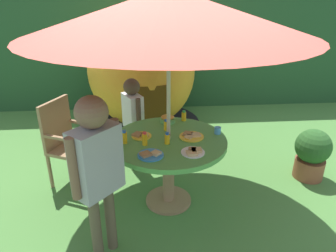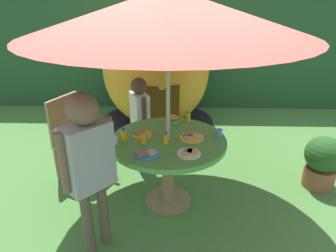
% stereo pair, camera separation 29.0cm
% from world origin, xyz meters
% --- Properties ---
extents(ground_plane, '(10.00, 10.00, 0.02)m').
position_xyz_m(ground_plane, '(0.00, 0.00, -0.01)').
color(ground_plane, '#477A38').
extents(hedge_backdrop, '(9.00, 0.70, 2.04)m').
position_xyz_m(hedge_backdrop, '(0.00, 3.17, 1.02)').
color(hedge_backdrop, '#234C28').
rests_on(hedge_backdrop, ground_plane).
extents(garden_table, '(1.11, 1.11, 0.72)m').
position_xyz_m(garden_table, '(0.00, 0.00, 0.59)').
color(garden_table, '#93704C').
rests_on(garden_table, ground_plane).
extents(patio_umbrella, '(2.41, 2.41, 2.04)m').
position_xyz_m(patio_umbrella, '(0.00, 0.00, 1.85)').
color(patio_umbrella, '#B7AD8C').
rests_on(patio_umbrella, ground_plane).
extents(wooden_chair, '(0.64, 0.62, 0.95)m').
position_xyz_m(wooden_chair, '(-1.07, 0.49, 0.52)').
color(wooden_chair, '#93704C').
rests_on(wooden_chair, ground_plane).
extents(dome_tent, '(2.15, 2.15, 1.77)m').
position_xyz_m(dome_tent, '(-0.26, 2.13, 0.87)').
color(dome_tent, orange).
rests_on(dome_tent, ground_plane).
extents(potted_plant, '(0.40, 0.40, 0.60)m').
position_xyz_m(potted_plant, '(1.67, 0.33, 0.32)').
color(potted_plant, brown).
rests_on(potted_plant, ground_plane).
extents(child_in_white_shirt, '(0.27, 0.35, 1.11)m').
position_xyz_m(child_in_white_shirt, '(-0.36, 0.76, 0.71)').
color(child_in_white_shirt, '#3F3F47').
rests_on(child_in_white_shirt, ground_plane).
extents(child_in_grey_shirt, '(0.39, 0.40, 1.38)m').
position_xyz_m(child_in_grey_shirt, '(-0.57, -0.64, 0.88)').
color(child_in_grey_shirt, brown).
rests_on(child_in_grey_shirt, ground_plane).
extents(snack_bowl, '(0.17, 0.17, 0.08)m').
position_xyz_m(snack_bowl, '(0.02, 0.41, 0.76)').
color(snack_bowl, '#66B259').
rests_on(snack_bowl, garden_table).
extents(plate_front_edge, '(0.24, 0.24, 0.03)m').
position_xyz_m(plate_front_edge, '(0.22, 0.03, 0.73)').
color(plate_front_edge, yellow).
rests_on(plate_front_edge, garden_table).
extents(plate_near_right, '(0.21, 0.21, 0.03)m').
position_xyz_m(plate_near_right, '(0.19, -0.29, 0.73)').
color(plate_near_right, white).
rests_on(plate_near_right, garden_table).
extents(plate_back_edge, '(0.22, 0.22, 0.03)m').
position_xyz_m(plate_back_edge, '(-0.18, -0.31, 0.73)').
color(plate_back_edge, '#338CD8').
rests_on(plate_back_edge, garden_table).
extents(plate_far_right, '(0.19, 0.19, 0.03)m').
position_xyz_m(plate_far_right, '(-0.26, 0.08, 0.73)').
color(plate_far_right, yellow).
rests_on(plate_far_right, garden_table).
extents(juice_bottle_near_left, '(0.05, 0.05, 0.13)m').
position_xyz_m(juice_bottle_near_left, '(-0.41, -0.05, 0.78)').
color(juice_bottle_near_left, yellow).
rests_on(juice_bottle_near_left, garden_table).
extents(juice_bottle_far_left, '(0.05, 0.05, 0.13)m').
position_xyz_m(juice_bottle_far_left, '(-0.22, -0.10, 0.78)').
color(juice_bottle_far_left, yellow).
rests_on(juice_bottle_far_left, garden_table).
extents(juice_bottle_center_front, '(0.04, 0.04, 0.11)m').
position_xyz_m(juice_bottle_center_front, '(-0.01, 0.21, 0.77)').
color(juice_bottle_center_front, yellow).
rests_on(juice_bottle_center_front, garden_table).
extents(juice_bottle_center_back, '(0.05, 0.05, 0.11)m').
position_xyz_m(juice_bottle_center_back, '(0.20, 0.44, 0.77)').
color(juice_bottle_center_back, yellow).
rests_on(juice_bottle_center_back, garden_table).
extents(juice_bottle_mid_left, '(0.05, 0.05, 0.11)m').
position_xyz_m(juice_bottle_mid_left, '(-0.02, -0.09, 0.77)').
color(juice_bottle_mid_left, yellow).
rests_on(juice_bottle_mid_left, garden_table).
extents(cup_near, '(0.06, 0.06, 0.07)m').
position_xyz_m(cup_near, '(-0.49, -0.11, 0.75)').
color(cup_near, white).
rests_on(cup_near, garden_table).
extents(cup_far, '(0.06, 0.06, 0.07)m').
position_xyz_m(cup_far, '(0.49, 0.09, 0.75)').
color(cup_far, '#4C99D8').
rests_on(cup_far, garden_table).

